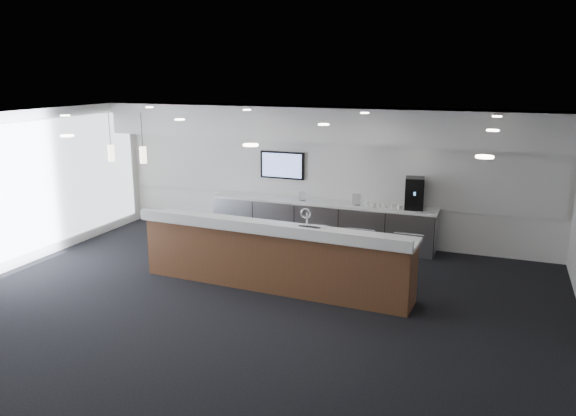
% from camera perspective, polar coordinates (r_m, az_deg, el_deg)
% --- Properties ---
extents(ground, '(10.00, 10.00, 0.00)m').
position_cam_1_polar(ground, '(9.35, -3.76, -9.71)').
color(ground, black).
rests_on(ground, ground).
extents(ceiling, '(10.00, 8.00, 0.02)m').
position_cam_1_polar(ceiling, '(8.62, -4.08, 8.92)').
color(ceiling, black).
rests_on(ceiling, back_wall).
extents(back_wall, '(10.00, 0.02, 3.00)m').
position_cam_1_polar(back_wall, '(12.52, 3.84, 3.49)').
color(back_wall, white).
rests_on(back_wall, ground).
extents(left_wall, '(0.02, 8.00, 3.00)m').
position_cam_1_polar(left_wall, '(11.84, -26.43, 1.48)').
color(left_wall, white).
rests_on(left_wall, ground).
extents(soffit_bulkhead, '(10.00, 0.90, 0.70)m').
position_cam_1_polar(soffit_bulkhead, '(11.94, 3.28, 8.57)').
color(soffit_bulkhead, silver).
rests_on(soffit_bulkhead, back_wall).
extents(alcove_panel, '(9.80, 0.06, 1.40)m').
position_cam_1_polar(alcove_panel, '(12.48, 3.81, 3.92)').
color(alcove_panel, silver).
rests_on(alcove_panel, back_wall).
extents(window_blinds_wall, '(0.04, 7.36, 2.55)m').
position_cam_1_polar(window_blinds_wall, '(11.81, -26.30, 1.47)').
color(window_blinds_wall, silver).
rests_on(window_blinds_wall, left_wall).
extents(back_credenza, '(5.06, 0.66, 0.95)m').
position_cam_1_polar(back_credenza, '(12.41, 3.27, -1.44)').
color(back_credenza, '#979B9F').
rests_on(back_credenza, ground).
extents(wall_tv, '(1.05, 0.08, 0.62)m').
position_cam_1_polar(wall_tv, '(12.74, -0.58, 4.38)').
color(wall_tv, black).
rests_on(wall_tv, back_wall).
extents(pendant_left, '(0.12, 0.12, 0.30)m').
position_cam_1_polar(pendant_left, '(10.60, -14.02, 5.36)').
color(pendant_left, '#FFEBC6').
rests_on(pendant_left, ceiling).
extents(pendant_right, '(0.12, 0.12, 0.30)m').
position_cam_1_polar(pendant_right, '(11.01, -17.02, 5.47)').
color(pendant_right, '#FFEBC6').
rests_on(pendant_right, ceiling).
extents(ceiling_can_lights, '(7.00, 5.00, 0.02)m').
position_cam_1_polar(ceiling_can_lights, '(8.62, -4.07, 8.73)').
color(ceiling_can_lights, white).
rests_on(ceiling_can_lights, ceiling).
extents(service_counter, '(5.00, 1.06, 1.49)m').
position_cam_1_polar(service_counter, '(9.84, -1.47, -4.89)').
color(service_counter, brown).
rests_on(service_counter, ground).
extents(coffee_machine, '(0.43, 0.53, 0.66)m').
position_cam_1_polar(coffee_machine, '(11.82, 12.72, 1.47)').
color(coffee_machine, black).
rests_on(coffee_machine, back_credenza).
extents(info_sign_left, '(0.15, 0.06, 0.21)m').
position_cam_1_polar(info_sign_left, '(12.31, 1.46, 1.21)').
color(info_sign_left, silver).
rests_on(info_sign_left, back_credenza).
extents(info_sign_right, '(0.18, 0.08, 0.25)m').
position_cam_1_polar(info_sign_right, '(11.98, 6.94, 0.88)').
color(info_sign_right, silver).
rests_on(info_sign_right, back_credenza).
extents(cup_0, '(0.10, 0.10, 0.09)m').
position_cam_1_polar(cup_0, '(11.76, 11.90, 0.05)').
color(cup_0, white).
rests_on(cup_0, back_credenza).
extents(cup_1, '(0.14, 0.14, 0.09)m').
position_cam_1_polar(cup_1, '(11.79, 11.23, 0.11)').
color(cup_1, white).
rests_on(cup_1, back_credenza).
extents(cup_2, '(0.12, 0.12, 0.09)m').
position_cam_1_polar(cup_2, '(11.81, 10.57, 0.17)').
color(cup_2, white).
rests_on(cup_2, back_credenza).
extents(cup_3, '(0.13, 0.13, 0.09)m').
position_cam_1_polar(cup_3, '(11.83, 9.90, 0.22)').
color(cup_3, white).
rests_on(cup_3, back_credenza).
extents(cup_4, '(0.14, 0.14, 0.09)m').
position_cam_1_polar(cup_4, '(11.86, 9.24, 0.28)').
color(cup_4, white).
rests_on(cup_4, back_credenza).
extents(cup_5, '(0.11, 0.11, 0.09)m').
position_cam_1_polar(cup_5, '(11.89, 8.58, 0.34)').
color(cup_5, white).
rests_on(cup_5, back_credenza).
extents(cup_6, '(0.14, 0.14, 0.09)m').
position_cam_1_polar(cup_6, '(11.92, 7.92, 0.39)').
color(cup_6, white).
rests_on(cup_6, back_credenza).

